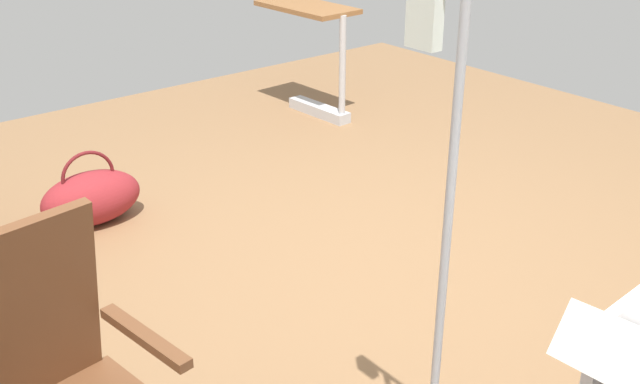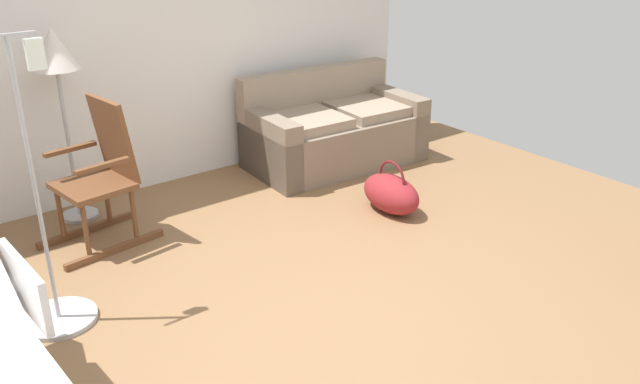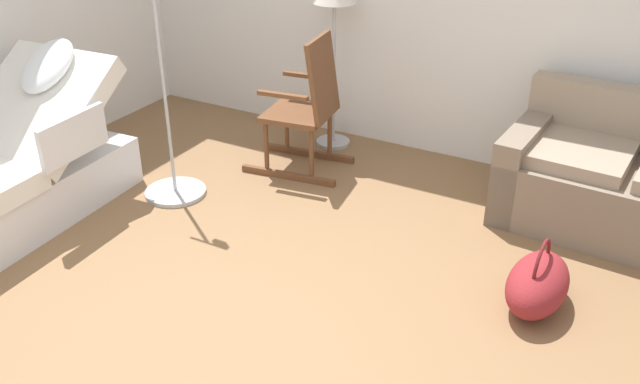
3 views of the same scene
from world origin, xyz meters
The scene contains 7 objects.
ground_plane centered at (0.00, 0.00, 0.00)m, with size 6.69×6.69×0.00m, color olive.
back_wall centered at (0.00, 2.53, 1.35)m, with size 5.55×0.10×2.70m, color white.
couch centered at (1.62, 1.95, 0.31)m, with size 1.65×0.94×0.85m.
rocking_chair centered at (-0.66, 1.71, 0.50)m, with size 0.82×0.57×1.05m.
floor_lamp centered at (-0.71, 2.22, 1.23)m, with size 0.34×0.34×1.48m.
duffel_bag centered at (1.31, 0.81, 0.15)m, with size 0.34×0.57×0.43m.
iv_pole centered at (-1.29, 0.88, 0.25)m, with size 0.44×0.44×1.69m.
Camera 2 is at (-2.08, -2.68, 2.28)m, focal length 37.26 mm.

